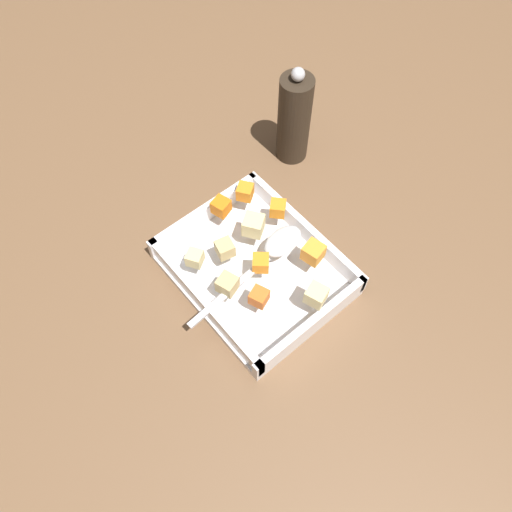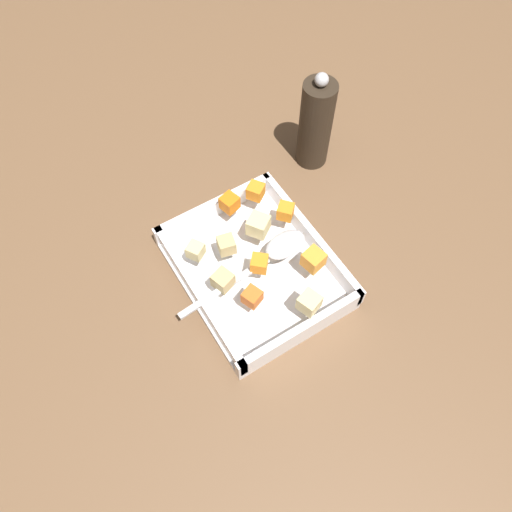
# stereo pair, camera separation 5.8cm
# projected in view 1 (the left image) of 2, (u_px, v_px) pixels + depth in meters

# --- Properties ---
(ground_plane) EXTENTS (4.00, 4.00, 0.00)m
(ground_plane) POSITION_uv_depth(u_px,v_px,m) (257.00, 278.00, 0.86)
(ground_plane) COLOR brown
(baking_dish) EXTENTS (0.29, 0.23, 0.05)m
(baking_dish) POSITION_uv_depth(u_px,v_px,m) (256.00, 270.00, 0.85)
(baking_dish) COLOR silver
(baking_dish) RESTS_ON ground_plane
(carrot_chunk_mid_right) EXTENTS (0.03, 0.03, 0.03)m
(carrot_chunk_mid_right) POSITION_uv_depth(u_px,v_px,m) (259.00, 297.00, 0.77)
(carrot_chunk_mid_right) COLOR orange
(carrot_chunk_mid_right) RESTS_ON baking_dish
(carrot_chunk_mid_left) EXTENTS (0.04, 0.04, 0.03)m
(carrot_chunk_mid_left) POSITION_uv_depth(u_px,v_px,m) (245.00, 192.00, 0.87)
(carrot_chunk_mid_left) COLOR orange
(carrot_chunk_mid_left) RESTS_ON baking_dish
(carrot_chunk_far_right) EXTENTS (0.04, 0.04, 0.03)m
(carrot_chunk_far_right) POSITION_uv_depth(u_px,v_px,m) (278.00, 208.00, 0.85)
(carrot_chunk_far_right) COLOR orange
(carrot_chunk_far_right) RESTS_ON baking_dish
(carrot_chunk_front_center) EXTENTS (0.04, 0.04, 0.03)m
(carrot_chunk_front_center) POSITION_uv_depth(u_px,v_px,m) (313.00, 252.00, 0.80)
(carrot_chunk_front_center) COLOR orange
(carrot_chunk_front_center) RESTS_ON baking_dish
(carrot_chunk_heap_top) EXTENTS (0.03, 0.03, 0.03)m
(carrot_chunk_heap_top) POSITION_uv_depth(u_px,v_px,m) (221.00, 206.00, 0.85)
(carrot_chunk_heap_top) COLOR orange
(carrot_chunk_heap_top) RESTS_ON baking_dish
(carrot_chunk_corner_ne) EXTENTS (0.04, 0.04, 0.03)m
(carrot_chunk_corner_ne) POSITION_uv_depth(u_px,v_px,m) (262.00, 262.00, 0.80)
(carrot_chunk_corner_ne) COLOR orange
(carrot_chunk_corner_ne) RESTS_ON baking_dish
(potato_chunk_corner_se) EXTENTS (0.04, 0.04, 0.03)m
(potato_chunk_corner_se) POSITION_uv_depth(u_px,v_px,m) (227.00, 284.00, 0.78)
(potato_chunk_corner_se) COLOR tan
(potato_chunk_corner_se) RESTS_ON baking_dish
(potato_chunk_back_center) EXTENTS (0.05, 0.05, 0.03)m
(potato_chunk_back_center) POSITION_uv_depth(u_px,v_px,m) (253.00, 225.00, 0.83)
(potato_chunk_back_center) COLOR #E0CC89
(potato_chunk_back_center) RESTS_ON baking_dish
(potato_chunk_near_right) EXTENTS (0.04, 0.04, 0.03)m
(potato_chunk_near_right) POSITION_uv_depth(u_px,v_px,m) (316.00, 295.00, 0.77)
(potato_chunk_near_right) COLOR #E0CC89
(potato_chunk_near_right) RESTS_ON baking_dish
(potato_chunk_near_left) EXTENTS (0.03, 0.03, 0.02)m
(potato_chunk_near_left) POSITION_uv_depth(u_px,v_px,m) (195.00, 258.00, 0.80)
(potato_chunk_near_left) COLOR #E0CC89
(potato_chunk_near_left) RESTS_ON baking_dish
(potato_chunk_rim_edge) EXTENTS (0.03, 0.03, 0.03)m
(potato_chunk_rim_edge) POSITION_uv_depth(u_px,v_px,m) (225.00, 249.00, 0.81)
(potato_chunk_rim_edge) COLOR tan
(potato_chunk_rim_edge) RESTS_ON baking_dish
(serving_spoon) EXTENTS (0.05, 0.24, 0.02)m
(serving_spoon) POSITION_uv_depth(u_px,v_px,m) (278.00, 247.00, 0.82)
(serving_spoon) COLOR silver
(serving_spoon) RESTS_ON baking_dish
(pepper_mill) EXTENTS (0.06, 0.06, 0.20)m
(pepper_mill) POSITION_uv_depth(u_px,v_px,m) (294.00, 119.00, 0.92)
(pepper_mill) COLOR #2D2319
(pepper_mill) RESTS_ON ground_plane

